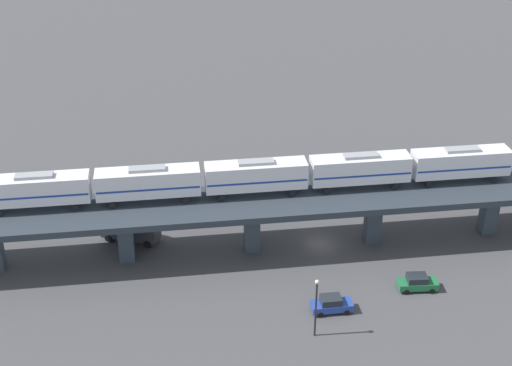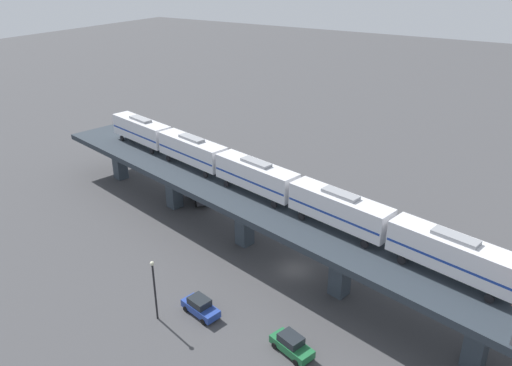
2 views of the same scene
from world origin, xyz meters
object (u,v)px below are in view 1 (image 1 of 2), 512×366
at_px(subway_train, 256,175).
at_px(street_lamp, 316,303).
at_px(street_car_green, 417,282).
at_px(street_car_blue, 331,304).
at_px(delivery_truck, 130,228).

distance_m(subway_train, street_lamp, 19.12).
relative_size(subway_train, street_lamp, 8.85).
relative_size(street_car_green, street_lamp, 0.68).
distance_m(street_car_blue, street_lamp, 5.45).
bearing_deg(street_car_green, delivery_truck, -127.81).
xyz_separation_m(subway_train, street_car_blue, (15.42, 2.73, -8.52)).
relative_size(street_car_green, delivery_truck, 0.66).
bearing_deg(delivery_truck, street_car_green, 52.19).
distance_m(street_car_blue, street_car_green, 10.68).
bearing_deg(delivery_truck, subway_train, 66.69).
bearing_deg(street_lamp, street_car_green, 102.00).
xyz_separation_m(street_car_blue, street_car_green, (-0.06, 10.68, 0.00)).
bearing_deg(street_car_green, street_lamp, -78.00).
bearing_deg(street_lamp, subway_train, 178.11).
distance_m(subway_train, delivery_truck, 17.44).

